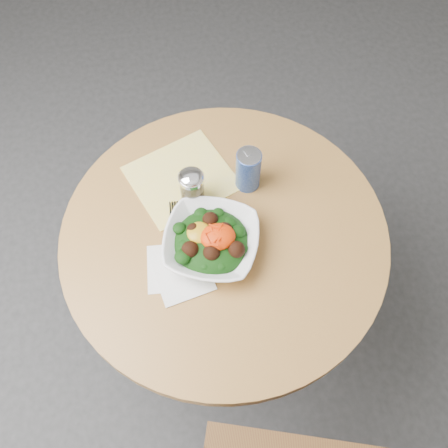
% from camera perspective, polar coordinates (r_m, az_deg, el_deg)
% --- Properties ---
extents(ground, '(6.00, 6.00, 0.00)m').
position_cam_1_polar(ground, '(2.05, 0.02, -10.96)').
color(ground, '#2E2E30').
rests_on(ground, ground).
extents(table, '(0.90, 0.90, 0.75)m').
position_cam_1_polar(table, '(1.54, 0.02, -4.42)').
color(table, black).
rests_on(table, ground).
extents(cloth_napkin, '(0.35, 0.34, 0.00)m').
position_cam_1_polar(cloth_napkin, '(1.46, -4.87, 5.30)').
color(cloth_napkin, yellow).
rests_on(cloth_napkin, table).
extents(paper_napkins, '(0.18, 0.18, 0.00)m').
position_cam_1_polar(paper_napkins, '(1.31, -5.24, -5.40)').
color(paper_napkins, white).
rests_on(paper_napkins, table).
extents(salad_bowl, '(0.32, 0.32, 0.09)m').
position_cam_1_polar(salad_bowl, '(1.31, -1.46, -1.98)').
color(salad_bowl, white).
rests_on(salad_bowl, table).
extents(fork, '(0.03, 0.20, 0.00)m').
position_cam_1_polar(fork, '(1.36, -5.60, -0.81)').
color(fork, black).
rests_on(fork, table).
extents(spice_shaker, '(0.07, 0.07, 0.13)m').
position_cam_1_polar(spice_shaker, '(1.37, -3.67, 4.14)').
color(spice_shaker, silver).
rests_on(spice_shaker, table).
extents(beverage_can, '(0.07, 0.07, 0.14)m').
position_cam_1_polar(beverage_can, '(1.39, 2.78, 6.22)').
color(beverage_can, navy).
rests_on(beverage_can, table).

